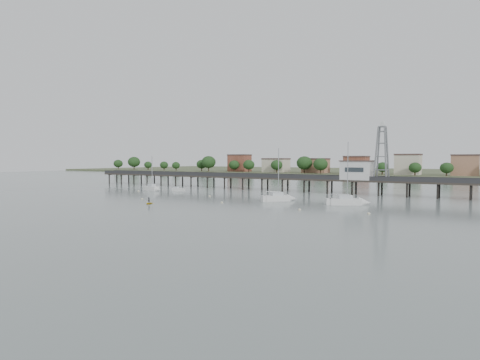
% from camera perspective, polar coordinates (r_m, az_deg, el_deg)
% --- Properties ---
extents(ground_plane, '(500.00, 500.00, 0.00)m').
position_cam_1_polar(ground_plane, '(75.24, -16.39, -4.49)').
color(ground_plane, slate).
rests_on(ground_plane, ground).
extents(pier, '(150.00, 5.00, 5.50)m').
position_cam_1_polar(pier, '(123.01, 4.98, 0.26)').
color(pier, '#2D2823').
rests_on(pier, ground).
extents(pier_building, '(8.40, 5.40, 5.30)m').
position_cam_1_polar(pier_building, '(113.73, 16.27, 1.38)').
color(pier_building, silver).
rests_on(pier_building, ground).
extents(lattice_tower, '(3.20, 3.20, 15.50)m').
position_cam_1_polar(lattice_tower, '(112.11, 19.51, 3.57)').
color(lattice_tower, slate).
rests_on(lattice_tower, ground).
extents(sailboat_c, '(6.85, 7.25, 12.82)m').
position_cam_1_polar(sailboat_c, '(93.16, 5.93, -2.56)').
color(sailboat_c, silver).
rests_on(sailboat_c, ground).
extents(sailboat_d, '(8.64, 6.30, 14.03)m').
position_cam_1_polar(sailboat_d, '(87.98, 15.62, -2.99)').
color(sailboat_d, silver).
rests_on(sailboat_d, ground).
extents(sailboat_b, '(6.79, 2.84, 11.04)m').
position_cam_1_polar(sailboat_b, '(124.93, -12.21, -1.20)').
color(sailboat_b, silver).
rests_on(sailboat_b, ground).
extents(white_tender, '(3.87, 2.07, 1.43)m').
position_cam_1_polar(white_tender, '(121.90, -8.78, -1.37)').
color(white_tender, silver).
rests_on(white_tender, ground).
extents(yellow_dinghy, '(1.67, 1.05, 2.26)m').
position_cam_1_polar(yellow_dinghy, '(88.61, -12.83, -3.33)').
color(yellow_dinghy, gold).
rests_on(yellow_dinghy, ground).
extents(dinghy_occupant, '(0.82, 1.32, 0.30)m').
position_cam_1_polar(dinghy_occupant, '(88.61, -12.83, -3.33)').
color(dinghy_occupant, black).
rests_on(dinghy_occupant, ground).
extents(mooring_buoys, '(71.60, 21.67, 0.39)m').
position_cam_1_polar(mooring_buoys, '(92.40, -0.87, -2.95)').
color(mooring_buoys, beige).
rests_on(mooring_buoys, ground).
extents(far_shore, '(500.00, 170.00, 10.40)m').
position_cam_1_polar(far_shore, '(294.41, 21.16, 1.10)').
color(far_shore, '#475133').
rests_on(far_shore, ground).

